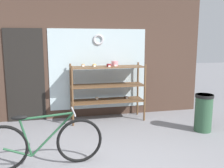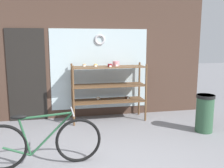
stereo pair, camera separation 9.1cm
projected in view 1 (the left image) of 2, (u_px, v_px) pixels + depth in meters
storefront_facade at (88, 40)px, 5.84m from camera, size 5.60×0.13×3.77m
display_case at (108, 85)px, 5.71m from camera, size 1.68×0.54×1.36m
bicycle at (42, 143)px, 3.61m from camera, size 1.76×0.46×0.82m
trash_bin at (204, 111)px, 5.06m from camera, size 0.36×0.36×0.76m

